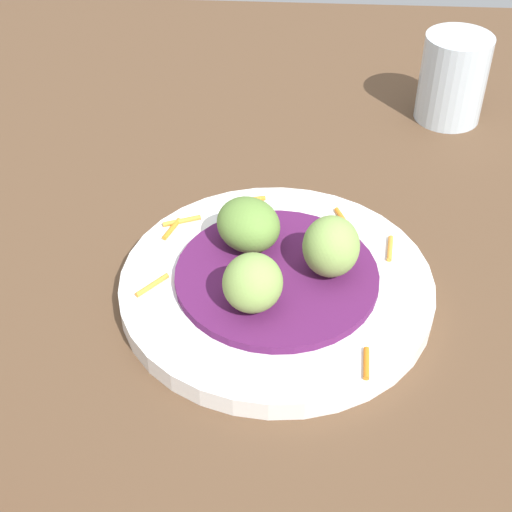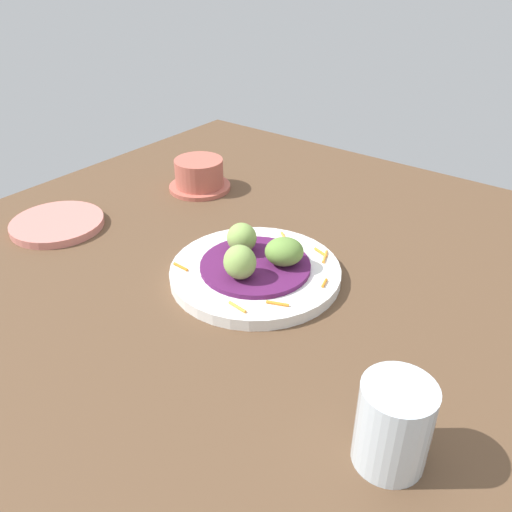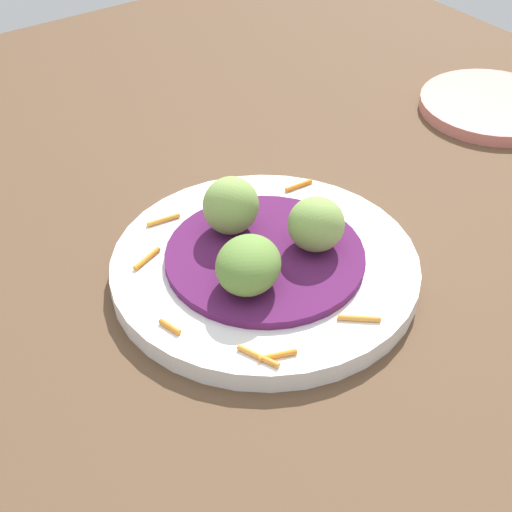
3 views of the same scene
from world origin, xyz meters
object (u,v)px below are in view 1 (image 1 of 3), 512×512
Objects in this scene: main_plate at (276,287)px; guac_scoop_left at (253,283)px; guac_scoop_right at (248,225)px; water_glass at (453,78)px; guac_scoop_center at (331,246)px.

guac_scoop_left is at bearing -113.37° from main_plate.
guac_scoop_left reaches higher than main_plate.
guac_scoop_right is (-2.36, 3.17, 3.45)cm from main_plate.
main_plate is 5.50× the size of guac_scoop_left.
water_glass is (18.83, 24.76, 0.17)cm from guac_scoop_right.
main_plate is at bearing 66.63° from guac_scoop_left.
guac_scoop_left is (-1.57, -3.63, 3.65)cm from main_plate.
water_glass is at bearing 60.26° from guac_scoop_left.
guac_scoop_center is at bearing -114.53° from water_glass.
guac_scoop_right is at bearing 156.63° from guac_scoop_center.
water_glass is at bearing 65.47° from guac_scoop_center.
guac_scoop_center is 30.21cm from water_glass.
main_plate is 5.38cm from guac_scoop_left.
guac_scoop_left is 0.81× the size of guac_scoop_right.
main_plate is at bearing -53.37° from guac_scoop_right.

